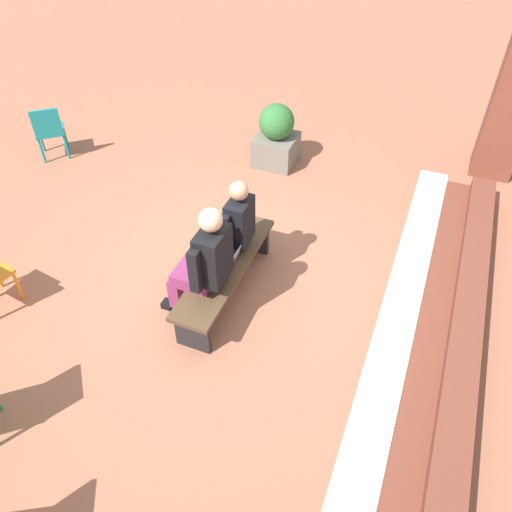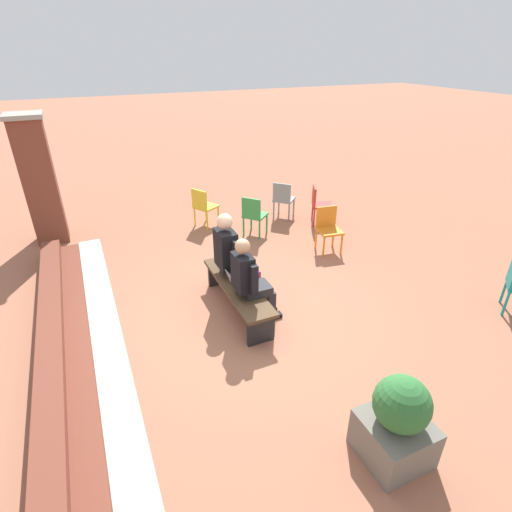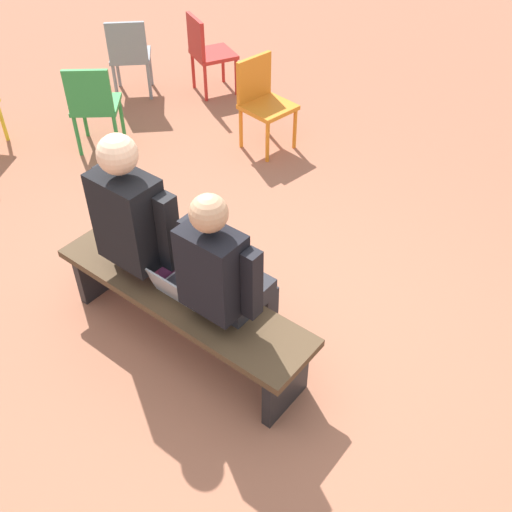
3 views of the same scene
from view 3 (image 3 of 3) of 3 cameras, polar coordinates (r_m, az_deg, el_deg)
The scene contains 9 objects.
ground_plane at distance 3.93m, azimuth -4.20°, elevation -8.80°, with size 60.00×60.00×0.00m, color #9E6047.
bench at distance 3.73m, azimuth -7.08°, elevation -4.44°, with size 1.80×0.44×0.45m.
person_student at distance 3.36m, azimuth -2.91°, elevation -2.01°, with size 0.52×0.66×1.31m.
person_adult at distance 3.69m, azimuth -10.49°, elevation 2.79°, with size 0.59×0.74×1.42m.
laptop at distance 3.61m, azimuth -7.16°, elevation -3.07°, with size 0.32×0.29×0.21m.
plastic_chair_mid_courtyard at distance 6.78m, azimuth -11.98°, elevation 18.40°, with size 0.59×0.59×0.84m.
plastic_chair_foreground at distance 6.74m, azimuth -4.73°, elevation 18.98°, with size 0.56×0.56×0.84m.
plastic_chair_by_pillar at distance 5.69m, azimuth 0.61°, elevation 14.80°, with size 0.48×0.48×0.84m.
plastic_chair_near_bench_left at distance 5.80m, azimuth -15.22°, elevation 13.92°, with size 0.59×0.59×0.84m.
Camera 3 is at (-1.79, 1.81, 2.99)m, focal length 42.00 mm.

